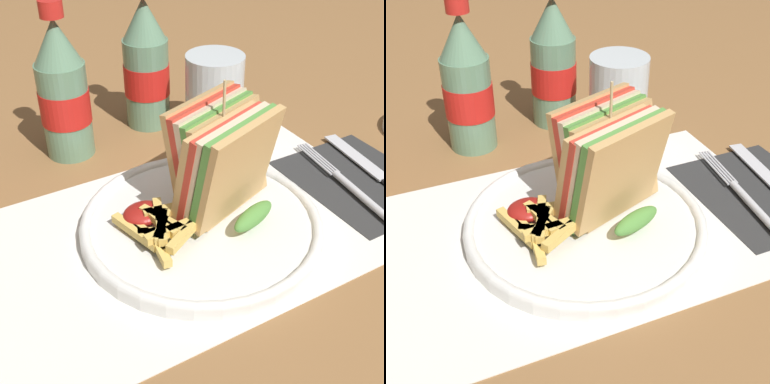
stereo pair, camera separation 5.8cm
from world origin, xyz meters
TOP-DOWN VIEW (x-y plane):
  - ground_plane at (0.00, 0.00)m, footprint 4.00×4.00m
  - placemat at (-0.03, 0.01)m, footprint 0.48×0.29m
  - plate_main at (-0.02, 0.00)m, footprint 0.26×0.26m
  - club_sandwich at (0.02, 0.01)m, footprint 0.13×0.13m
  - fries_pile at (-0.07, -0.01)m, footprint 0.09×0.10m
  - ketchup_blob at (-0.07, 0.03)m, footprint 0.05×0.04m
  - napkin at (0.21, -0.02)m, footprint 0.15×0.18m
  - fork at (0.18, -0.04)m, footprint 0.04×0.19m
  - knife at (0.23, -0.02)m, footprint 0.04×0.20m
  - coke_bottle_near at (-0.08, 0.23)m, footprint 0.07×0.07m
  - coke_bottle_far at (0.05, 0.26)m, footprint 0.07×0.07m
  - glass_near at (0.11, 0.18)m, footprint 0.08×0.08m

SIDE VIEW (x-z plane):
  - ground_plane at x=0.00m, z-range 0.00..0.00m
  - placemat at x=-0.03m, z-range 0.00..0.00m
  - napkin at x=0.21m, z-range 0.00..0.00m
  - knife at x=0.23m, z-range 0.00..0.01m
  - fork at x=0.18m, z-range 0.00..0.01m
  - plate_main at x=-0.02m, z-range 0.00..0.02m
  - ketchup_blob at x=-0.07m, z-range 0.02..0.04m
  - fries_pile at x=-0.07m, z-range 0.02..0.04m
  - glass_near at x=0.11m, z-range -0.01..0.11m
  - club_sandwich at x=0.02m, z-range 0.00..0.15m
  - coke_bottle_near at x=-0.08m, z-range -0.01..0.19m
  - coke_bottle_far at x=0.05m, z-range -0.01..0.19m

